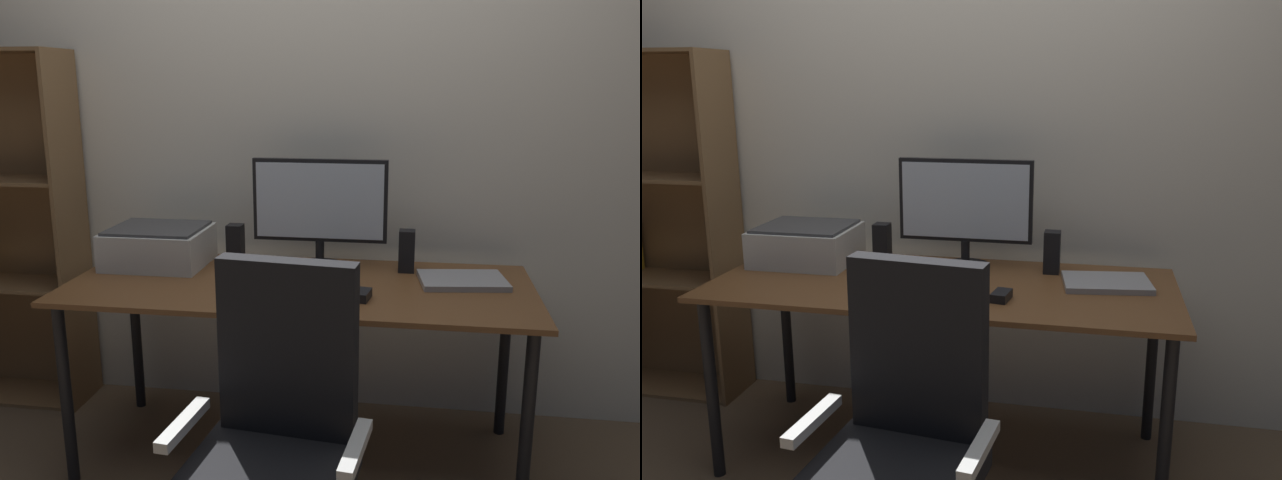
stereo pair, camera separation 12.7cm
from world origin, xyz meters
TOP-DOWN VIEW (x-y plane):
  - ground_plane at (0.00, 0.00)m, footprint 12.00×12.00m
  - back_wall at (0.00, 0.54)m, footprint 6.40×0.10m
  - desk at (0.00, 0.00)m, footprint 1.76×0.74m
  - monitor at (0.05, 0.23)m, footprint 0.55×0.20m
  - keyboard at (0.03, -0.18)m, footprint 0.29×0.12m
  - mouse at (0.25, -0.16)m, footprint 0.07×0.10m
  - coffee_mug at (0.09, -0.04)m, footprint 0.09×0.08m
  - laptop at (0.62, 0.09)m, footprint 0.35×0.27m
  - speaker_left at (-0.31, 0.22)m, footprint 0.06×0.07m
  - speaker_right at (0.40, 0.22)m, footprint 0.06×0.07m
  - printer at (-0.63, 0.17)m, footprint 0.40×0.34m
  - office_chair at (0.07, -0.78)m, footprint 0.55×0.54m
  - bookshelf at (-1.49, 0.37)m, footprint 0.72×0.28m

SIDE VIEW (x-z plane):
  - ground_plane at x=0.00m, z-range 0.00..0.00m
  - office_chair at x=0.07m, z-range -0.05..0.96m
  - desk at x=0.00m, z-range 0.29..1.03m
  - keyboard at x=0.03m, z-range 0.74..0.76m
  - laptop at x=0.62m, z-range 0.74..0.76m
  - mouse at x=0.25m, z-range 0.74..0.77m
  - coffee_mug at x=0.09m, z-range 0.74..0.83m
  - bookshelf at x=-1.49m, z-range -0.02..1.61m
  - printer at x=-0.63m, z-range 0.74..0.90m
  - speaker_left at x=-0.31m, z-range 0.74..0.91m
  - speaker_right at x=0.40m, z-range 0.74..0.91m
  - monitor at x=0.05m, z-range 0.77..1.22m
  - back_wall at x=0.00m, z-range 0.00..2.60m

